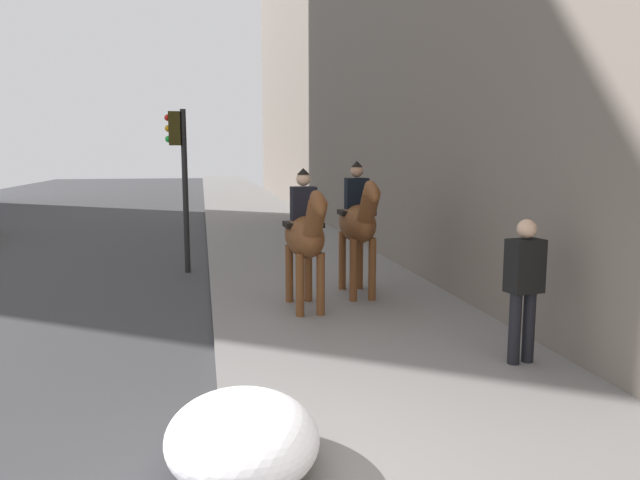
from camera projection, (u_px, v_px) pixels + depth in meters
The scene contains 5 objects.
mounted_horse_near at pixel (305, 234), 9.26m from camera, with size 2.15×0.61×2.22m.
mounted_horse_far at pixel (358, 221), 10.17m from camera, with size 2.15×0.61×2.32m.
pedestrian_greeting at pixel (524, 281), 6.89m from camera, with size 0.32×0.44×1.70m.
traffic_light_near_curb at pixel (180, 164), 12.60m from camera, with size 0.20×0.44×3.48m.
snow_pile_near at pixel (242, 436), 4.63m from camera, with size 1.55×1.19×0.54m, color white.
Camera 1 is at (-3.85, 0.10, 2.56)m, focal length 33.52 mm.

